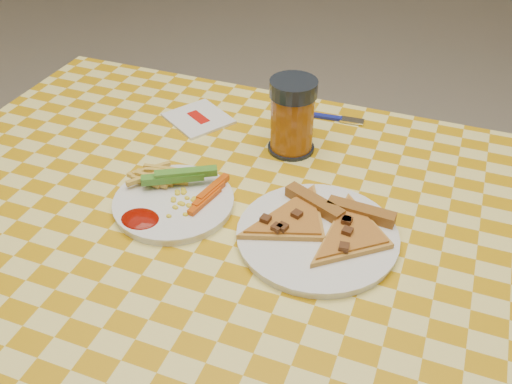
# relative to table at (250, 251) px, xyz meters

# --- Properties ---
(table) EXTENTS (1.28, 0.88, 0.76)m
(table) POSITION_rel_table_xyz_m (0.00, 0.00, 0.00)
(table) COLOR white
(table) RESTS_ON ground
(plate_left) EXTENTS (0.23, 0.23, 0.01)m
(plate_left) POSITION_rel_table_xyz_m (-0.13, -0.01, 0.08)
(plate_left) COLOR white
(plate_left) RESTS_ON table
(plate_right) EXTENTS (0.31, 0.31, 0.01)m
(plate_right) POSITION_rel_table_xyz_m (0.12, -0.01, 0.08)
(plate_right) COLOR white
(plate_right) RESTS_ON table
(fries_veggies) EXTENTS (0.19, 0.18, 0.04)m
(fries_veggies) POSITION_rel_table_xyz_m (-0.14, 0.00, 0.10)
(fries_veggies) COLOR #F0B34C
(fries_veggies) RESTS_ON plate_left
(pizza_slices) EXTENTS (0.27, 0.25, 0.02)m
(pizza_slices) POSITION_rel_table_xyz_m (0.12, 0.01, 0.09)
(pizza_slices) COLOR gold
(pizza_slices) RESTS_ON plate_right
(drink_glass) EXTENTS (0.09, 0.09, 0.15)m
(drink_glass) POSITION_rel_table_xyz_m (-0.00, 0.23, 0.15)
(drink_glass) COLOR black
(drink_glass) RESTS_ON table
(napkin) EXTENTS (0.16, 0.16, 0.01)m
(napkin) POSITION_rel_table_xyz_m (-0.22, 0.26, 0.08)
(napkin) COLOR white
(napkin) RESTS_ON table
(fork) EXTENTS (0.16, 0.03, 0.01)m
(fork) POSITION_rel_table_xyz_m (0.04, 0.36, 0.08)
(fork) COLOR navy
(fork) RESTS_ON table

